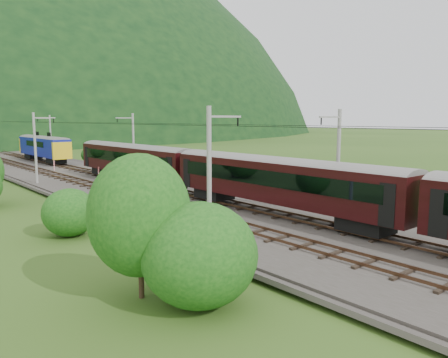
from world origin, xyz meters
TOP-DOWN VIEW (x-y plane):
  - ground at (0.00, 0.00)m, footprint 600.00×600.00m
  - railbed at (0.00, 10.00)m, footprint 14.00×220.00m
  - track_left at (-2.40, 10.00)m, footprint 2.40×220.00m
  - track_right at (2.40, 10.00)m, footprint 2.40×220.00m
  - catenary_left at (-6.12, 32.00)m, footprint 2.54×192.28m
  - catenary_right at (6.12, 32.00)m, footprint 2.54×192.28m
  - overhead_wires at (0.00, 10.00)m, footprint 4.83×198.00m
  - train at (2.40, -8.70)m, footprint 2.95×140.62m
  - hazard_post_near at (-0.41, 43.28)m, footprint 0.15×0.15m
  - hazard_post_far at (0.63, 30.63)m, footprint 0.16×0.16m
  - vegetation_left at (-12.82, 17.85)m, footprint 7.46×145.28m
  - vegetation_right at (11.13, -3.42)m, footprint 4.59×99.50m

SIDE VIEW (x-z plane):
  - ground at x=0.00m, z-range 0.00..0.00m
  - railbed at x=0.00m, z-range 0.00..0.30m
  - track_left at x=-2.40m, z-range 0.24..0.51m
  - track_right at x=2.40m, z-range 0.24..0.51m
  - hazard_post_near at x=-0.41m, z-range 0.30..1.75m
  - hazard_post_far at x=0.63m, z-range 0.30..1.79m
  - vegetation_right at x=11.13m, z-range -0.11..3.10m
  - vegetation_left at x=-12.82m, z-range -0.67..5.52m
  - train at x=2.40m, z-range 0.93..6.06m
  - catenary_left at x=-6.12m, z-range 0.50..8.50m
  - catenary_right at x=6.12m, z-range 0.50..8.50m
  - overhead_wires at x=0.00m, z-range 7.08..7.12m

